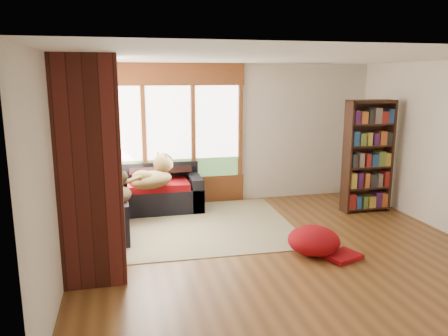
{
  "coord_description": "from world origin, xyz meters",
  "views": [
    {
      "loc": [
        -2.02,
        -5.48,
        2.35
      ],
      "look_at": [
        -0.5,
        1.05,
        0.95
      ],
      "focal_mm": 35.0,
      "sensor_mm": 36.0,
      "label": 1
    }
  ],
  "objects": [
    {
      "name": "floor",
      "position": [
        0.0,
        0.0,
        0.0
      ],
      "size": [
        5.5,
        5.5,
        0.0
      ],
      "primitive_type": "plane",
      "color": "brown",
      "rests_on": "ground"
    },
    {
      "name": "ceiling",
      "position": [
        0.0,
        0.0,
        2.6
      ],
      "size": [
        5.5,
        5.5,
        0.0
      ],
      "primitive_type": "plane",
      "color": "white"
    },
    {
      "name": "wall_back",
      "position": [
        0.0,
        2.5,
        1.3
      ],
      "size": [
        5.5,
        0.04,
        2.6
      ],
      "primitive_type": "cube",
      "color": "silver",
      "rests_on": "ground"
    },
    {
      "name": "wall_front",
      "position": [
        0.0,
        -2.5,
        1.3
      ],
      "size": [
        5.5,
        0.04,
        2.6
      ],
      "primitive_type": "cube",
      "color": "silver",
      "rests_on": "ground"
    },
    {
      "name": "wall_left",
      "position": [
        -2.75,
        0.0,
        1.3
      ],
      "size": [
        0.04,
        5.0,
        2.6
      ],
      "primitive_type": "cube",
      "color": "silver",
      "rests_on": "ground"
    },
    {
      "name": "windows_back",
      "position": [
        -1.2,
        2.47,
        1.35
      ],
      "size": [
        2.82,
        0.1,
        1.9
      ],
      "color": "brown",
      "rests_on": "wall_back"
    },
    {
      "name": "windows_left",
      "position": [
        -2.72,
        1.2,
        1.35
      ],
      "size": [
        0.1,
        2.62,
        1.9
      ],
      "color": "brown",
      "rests_on": "wall_left"
    },
    {
      "name": "roller_blind",
      "position": [
        -2.69,
        2.03,
        1.75
      ],
      "size": [
        0.03,
        0.72,
        0.9
      ],
      "primitive_type": "cube",
      "color": "#758153",
      "rests_on": "wall_left"
    },
    {
      "name": "brick_chimney",
      "position": [
        -2.4,
        -0.35,
        1.3
      ],
      "size": [
        0.7,
        0.7,
        2.6
      ],
      "primitive_type": "cube",
      "color": "#471914",
      "rests_on": "ground"
    },
    {
      "name": "sectional_sofa",
      "position": [
        -1.95,
        1.7,
        0.3
      ],
      "size": [
        2.2,
        2.2,
        0.8
      ],
      "rotation": [
        0.0,
        0.0,
        0.06
      ],
      "color": "black",
      "rests_on": "ground"
    },
    {
      "name": "area_rug",
      "position": [
        -1.11,
        1.12,
        0.01
      ],
      "size": [
        3.41,
        2.63,
        0.01
      ],
      "primitive_type": "cube",
      "rotation": [
        0.0,
        0.0,
        -0.02
      ],
      "color": "beige",
      "rests_on": "ground"
    },
    {
      "name": "bookshelf",
      "position": [
        2.14,
        1.26,
        0.99
      ],
      "size": [
        0.84,
        0.28,
        1.97
      ],
      "color": "black",
      "rests_on": "ground"
    },
    {
      "name": "pouf",
      "position": [
        0.42,
        -0.34,
        0.2
      ],
      "size": [
        0.76,
        0.76,
        0.38
      ],
      "primitive_type": "ellipsoid",
      "rotation": [
        0.0,
        0.0,
        0.09
      ],
      "color": "maroon",
      "rests_on": "area_rug"
    },
    {
      "name": "dog_tan",
      "position": [
        -1.55,
        1.68,
        0.78
      ],
      "size": [
        0.97,
        0.93,
        0.47
      ],
      "rotation": [
        0.0,
        0.0,
        0.69
      ],
      "color": "brown",
      "rests_on": "sectional_sofa"
    },
    {
      "name": "dog_brindle",
      "position": [
        -2.16,
        0.89,
        0.74
      ],
      "size": [
        0.59,
        0.82,
        0.41
      ],
      "rotation": [
        0.0,
        0.0,
        1.37
      ],
      "color": "black",
      "rests_on": "sectional_sofa"
    },
    {
      "name": "throw_pillows",
      "position": [
        -1.92,
        1.85,
        0.78
      ],
      "size": [
        1.98,
        1.68,
        0.45
      ],
      "color": "black",
      "rests_on": "sectional_sofa"
    }
  ]
}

